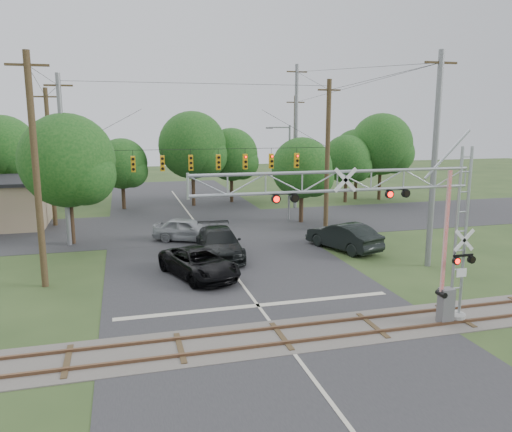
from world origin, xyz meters
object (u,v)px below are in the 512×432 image
object	(u,v)px
traffic_signal_span	(216,159)
car_dark	(219,243)
crossing_gantry	(388,219)
streetlight	(288,168)
pickup_black	(199,263)
sedan_silver	(187,229)

from	to	relation	value
traffic_signal_span	car_dark	bearing A→B (deg)	-99.46
crossing_gantry	streetlight	bearing A→B (deg)	81.16
crossing_gantry	pickup_black	size ratio (longest dim) A/B	2.08
crossing_gantry	traffic_signal_span	world-z (taller)	traffic_signal_span
traffic_signal_span	car_dark	world-z (taller)	traffic_signal_span
traffic_signal_span	pickup_black	distance (m)	10.98
streetlight	pickup_black	bearing A→B (deg)	-125.04
sedan_silver	streetlight	world-z (taller)	streetlight
pickup_black	streetlight	size ratio (longest dim) A/B	0.71
crossing_gantry	traffic_signal_span	bearing A→B (deg)	100.53
car_dark	sedan_silver	xyz separation A→B (m)	(-1.38, 4.84, -0.07)
streetlight	car_dark	bearing A→B (deg)	-127.77
crossing_gantry	car_dark	xyz separation A→B (m)	(-4.36, 12.68, -3.74)
traffic_signal_span	sedan_silver	bearing A→B (deg)	-160.18
sedan_silver	streetlight	distance (m)	11.36
sedan_silver	streetlight	size ratio (longest dim) A/B	0.60
traffic_signal_span	streetlight	size ratio (longest dim) A/B	2.40
pickup_black	sedan_silver	world-z (taller)	sedan_silver
sedan_silver	streetlight	bearing A→B (deg)	-33.69
crossing_gantry	traffic_signal_span	size ratio (longest dim) A/B	0.61
crossing_gantry	car_dark	world-z (taller)	crossing_gantry
crossing_gantry	streetlight	distance (m)	23.18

